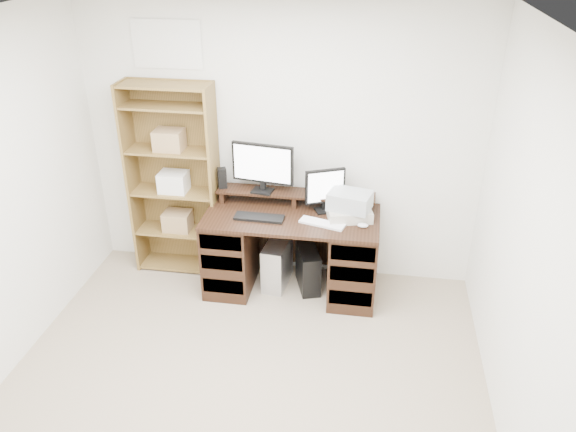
% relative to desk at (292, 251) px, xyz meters
% --- Properties ---
extents(room, '(3.54, 4.04, 2.54)m').
position_rel_desk_xyz_m(room, '(-0.16, -1.64, 0.86)').
color(room, tan).
rests_on(room, ground).
extents(desk, '(1.50, 0.70, 0.75)m').
position_rel_desk_xyz_m(desk, '(0.00, 0.00, 0.00)').
color(desk, black).
rests_on(desk, ground).
extents(riser_shelf, '(1.40, 0.22, 0.12)m').
position_rel_desk_xyz_m(riser_shelf, '(0.00, 0.21, 0.45)').
color(riser_shelf, black).
rests_on(riser_shelf, desk).
extents(monitor_wide, '(0.55, 0.17, 0.44)m').
position_rel_desk_xyz_m(monitor_wide, '(-0.29, 0.19, 0.73)').
color(monitor_wide, black).
rests_on(monitor_wide, riser_shelf).
extents(monitor_small, '(0.33, 0.20, 0.38)m').
position_rel_desk_xyz_m(monitor_small, '(0.27, 0.13, 0.57)').
color(monitor_small, black).
rests_on(monitor_small, desk).
extents(speaker, '(0.10, 0.10, 0.18)m').
position_rel_desk_xyz_m(speaker, '(-0.66, 0.20, 0.57)').
color(speaker, black).
rests_on(speaker, riser_shelf).
extents(keyboard_black, '(0.42, 0.15, 0.02)m').
position_rel_desk_xyz_m(keyboard_black, '(-0.26, -0.11, 0.37)').
color(keyboard_black, black).
rests_on(keyboard_black, desk).
extents(keyboard_white, '(0.40, 0.22, 0.02)m').
position_rel_desk_xyz_m(keyboard_white, '(0.27, -0.13, 0.37)').
color(keyboard_white, white).
rests_on(keyboard_white, desk).
extents(mouse, '(0.11, 0.09, 0.04)m').
position_rel_desk_xyz_m(mouse, '(0.61, -0.12, 0.38)').
color(mouse, silver).
rests_on(mouse, desk).
extents(printer, '(0.42, 0.35, 0.09)m').
position_rel_desk_xyz_m(printer, '(0.49, 0.02, 0.41)').
color(printer, '#B3AC9C').
rests_on(printer, desk).
extents(basket, '(0.39, 0.32, 0.15)m').
position_rel_desk_xyz_m(basket, '(0.49, 0.02, 0.53)').
color(basket, '#A6ADB1').
rests_on(basket, printer).
extents(tower_silver, '(0.23, 0.45, 0.43)m').
position_rel_desk_xyz_m(tower_silver, '(-0.14, 0.05, -0.17)').
color(tower_silver, silver).
rests_on(tower_silver, ground).
extents(tower_black, '(0.28, 0.42, 0.39)m').
position_rel_desk_xyz_m(tower_black, '(0.15, 0.03, -0.20)').
color(tower_black, black).
rests_on(tower_black, ground).
extents(bookshelf, '(0.80, 0.30, 1.80)m').
position_rel_desk_xyz_m(bookshelf, '(-1.11, 0.21, 0.53)').
color(bookshelf, olive).
rests_on(bookshelf, ground).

